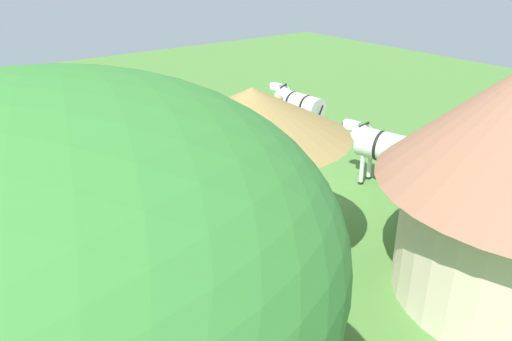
{
  "coord_description": "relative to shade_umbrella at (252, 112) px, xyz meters",
  "views": [
    {
      "loc": [
        6.33,
        8.33,
        5.27
      ],
      "look_at": [
        0.6,
        0.73,
        1.0
      ],
      "focal_mm": 34.61,
      "sensor_mm": 36.0,
      "label": 1
    }
  ],
  "objects": [
    {
      "name": "zebra_nearest_camera",
      "position": [
        -0.19,
        -2.88,
        -1.84
      ],
      "size": [
        1.81,
        1.6,
        1.54
      ],
      "rotation": [
        0.0,
        0.0,
        4.02
      ],
      "color": "silver",
      "rests_on": "ground_plane"
    },
    {
      "name": "acacia_tree_far_lawn",
      "position": [
        4.06,
        3.41,
        0.71
      ],
      "size": [
        3.67,
        3.67,
        4.66
      ],
      "color": "brown",
      "rests_on": "ground_plane"
    },
    {
      "name": "ground_plane",
      "position": [
        -1.72,
        -2.1,
        -2.84
      ],
      "size": [
        36.0,
        36.0,
        0.0
      ],
      "primitive_type": "plane",
      "color": "#497833"
    },
    {
      "name": "zebra_toward_hut",
      "position": [
        -4.36,
        -0.45,
        -1.83
      ],
      "size": [
        1.06,
        2.27,
        1.55
      ],
      "rotation": [
        0.0,
        0.0,
        3.37
      ],
      "color": "silver",
      "rests_on": "ground_plane"
    },
    {
      "name": "patio_dining_table",
      "position": [
        0.0,
        -0.0,
        -2.18
      ],
      "size": [
        1.62,
        1.05,
        0.74
      ],
      "rotation": [
        0.0,
        0.0,
        0.17
      ],
      "color": "silver",
      "rests_on": "ground_plane"
    },
    {
      "name": "patio_chair_near_lawn",
      "position": [
        -0.07,
        1.29,
        -2.32
      ],
      "size": [
        0.46,
        0.44,
        0.9
      ],
      "rotation": [
        0.0,
        0.0,
        -3.09
      ],
      "color": "silver",
      "rests_on": "ground_plane"
    },
    {
      "name": "striped_lounge_chair",
      "position": [
        -2.85,
        -2.12,
        -2.58
      ],
      "size": [
        0.93,
        0.93,
        0.65
      ],
      "rotation": [
        0.0,
        0.0,
        2.36
      ],
      "color": "#2EA36C",
      "rests_on": "ground_plane"
    },
    {
      "name": "guest_beside_umbrella",
      "position": [
        1.35,
        1.11,
        -1.87
      ],
      "size": [
        0.56,
        0.33,
        1.62
      ],
      "rotation": [
        0.0,
        0.0,
        5.97
      ],
      "color": "black",
      "rests_on": "ground_plane"
    },
    {
      "name": "standing_watcher",
      "position": [
        -3.6,
        -3.64,
        -1.8
      ],
      "size": [
        0.48,
        0.49,
        1.73
      ],
      "rotation": [
        0.0,
        0.0,
        -0.81
      ],
      "color": "black",
      "rests_on": "ground_plane"
    },
    {
      "name": "patio_chair_east_end",
      "position": [
        -1.29,
        -0.06,
        -2.32
      ],
      "size": [
        0.44,
        0.46,
        0.9
      ],
      "rotation": [
        0.0,
        0.0,
        -1.52
      ],
      "color": "white",
      "rests_on": "ground_plane"
    },
    {
      "name": "zebra_by_umbrella",
      "position": [
        -5.13,
        -4.54,
        -1.86
      ],
      "size": [
        0.77,
        2.21,
        1.52
      ],
      "rotation": [
        0.0,
        0.0,
        3.23
      ],
      "color": "silver",
      "rests_on": "ground_plane"
    },
    {
      "name": "patio_chair_near_hut",
      "position": [
        0.34,
        -1.24,
        -2.32
      ],
      "size": [
        0.53,
        0.52,
        0.9
      ],
      "rotation": [
        0.0,
        0.0,
        0.26
      ],
      "color": "white",
      "rests_on": "ground_plane"
    },
    {
      "name": "patio_chair_west_end",
      "position": [
        1.29,
        0.08,
        -2.32
      ],
      "size": [
        0.45,
        0.46,
        0.9
      ],
      "rotation": [
        0.0,
        0.0,
        -4.65
      ],
      "color": "silver",
      "rests_on": "ground_plane"
    },
    {
      "name": "shade_umbrella",
      "position": [
        0.0,
        0.0,
        0.0
      ],
      "size": [
        3.34,
        3.34,
        3.25
      ],
      "color": "#40422E",
      "rests_on": "ground_plane"
    }
  ]
}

